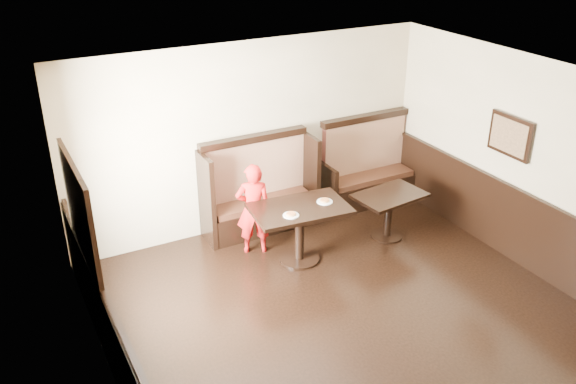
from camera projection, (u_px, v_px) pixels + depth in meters
ground at (389, 356)px, 6.68m from camera, size 7.00×7.00×0.00m
room_shell at (354, 300)px, 6.49m from camera, size 7.00×7.00×7.00m
booth_main at (259, 196)px, 9.07m from camera, size 1.75×0.72×1.45m
booth_neighbor at (367, 174)px, 9.92m from camera, size 1.65×0.72×1.45m
table_main at (300, 220)px, 8.19m from camera, size 1.36×0.93×0.82m
table_neighbor at (389, 205)px, 8.82m from camera, size 1.07×0.76×0.69m
child at (253, 209)px, 8.39m from camera, size 0.57×0.47×1.34m
pizza_plate_left at (291, 215)px, 7.88m from camera, size 0.21×0.21×0.04m
pizza_plate_right at (325, 201)px, 8.24m from camera, size 0.22×0.22×0.04m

